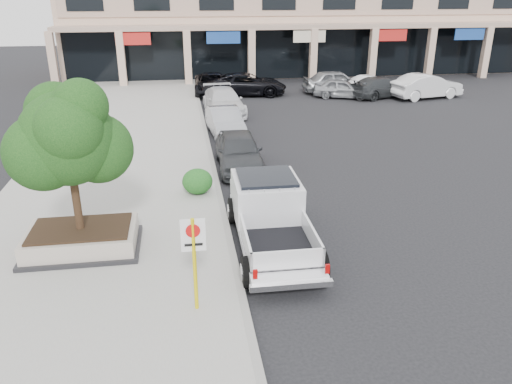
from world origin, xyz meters
TOP-DOWN VIEW (x-y plane):
  - ground at (0.00, 0.00)m, footprint 120.00×120.00m
  - sidewalk at (-5.50, 6.00)m, footprint 8.00×52.00m
  - curb at (-1.55, 6.00)m, footprint 0.20×52.00m
  - strip_mall at (8.00, 33.93)m, footprint 40.55×12.43m
  - planter at (-5.75, 0.28)m, footprint 3.20×2.20m
  - planter_tree at (-5.61, 0.43)m, footprint 2.90×2.55m
  - no_parking_sign at (-2.66, -3.08)m, footprint 0.55×0.09m
  - hedge at (-2.32, 4.00)m, footprint 1.10×0.99m
  - pickup_truck at (-0.35, -0.15)m, footprint 2.26×5.92m
  - curb_car_a at (-0.45, 6.92)m, footprint 1.87×4.55m
  - curb_car_b at (-0.54, 12.17)m, footprint 1.84×4.43m
  - curb_car_c at (-0.15, 17.05)m, footprint 2.52×5.29m
  - curb_car_d at (-0.44, 23.26)m, footprint 2.66×5.39m
  - lot_car_a at (8.41, 20.49)m, footprint 4.22×2.86m
  - lot_car_b at (10.84, 21.01)m, footprint 4.54×2.82m
  - lot_car_c at (11.16, 20.35)m, footprint 5.30×3.67m
  - lot_car_d at (2.00, 22.54)m, footprint 5.89×3.22m
  - lot_car_e at (8.53, 22.31)m, footprint 4.90×2.10m
  - lot_car_f at (14.13, 19.54)m, footprint 5.33×2.85m

SIDE VIEW (x-z plane):
  - ground at x=0.00m, z-range 0.00..0.00m
  - sidewalk at x=-5.50m, z-range 0.00..0.15m
  - curb at x=-1.55m, z-range 0.00..0.15m
  - planter at x=-5.75m, z-range 0.14..0.82m
  - hedge at x=-2.32m, z-range 0.15..1.08m
  - lot_car_a at x=8.41m, z-range 0.00..1.33m
  - lot_car_b at x=10.84m, z-range 0.00..1.41m
  - lot_car_c at x=11.16m, z-range 0.00..1.42m
  - curb_car_b at x=-0.54m, z-range 0.00..1.42m
  - curb_car_d at x=-0.44m, z-range 0.00..1.47m
  - curb_car_c at x=-0.15m, z-range 0.00..1.49m
  - curb_car_a at x=-0.45m, z-range 0.00..1.54m
  - lot_car_d at x=2.00m, z-range 0.00..1.56m
  - lot_car_e at x=8.53m, z-range 0.00..1.65m
  - lot_car_f at x=14.13m, z-range 0.00..1.67m
  - pickup_truck at x=-0.35m, z-range 0.00..1.86m
  - no_parking_sign at x=-2.66m, z-range 0.48..2.78m
  - planter_tree at x=-5.61m, z-range 1.41..5.41m
  - strip_mall at x=8.00m, z-range 0.00..9.50m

